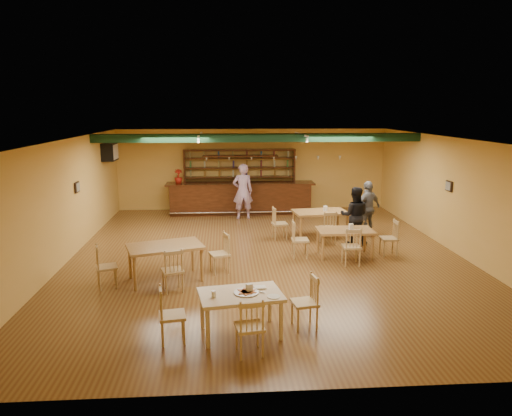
{
  "coord_description": "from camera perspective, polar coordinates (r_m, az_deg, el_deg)",
  "views": [
    {
      "loc": [
        -1.09,
        -11.75,
        3.75
      ],
      "look_at": [
        -0.23,
        0.6,
        1.15
      ],
      "focal_mm": 33.39,
      "sensor_mm": 36.0,
      "label": 1
    }
  ],
  "objects": [
    {
      "name": "floor",
      "position": [
        12.38,
        1.28,
        -5.77
      ],
      "size": [
        12.0,
        12.0,
        0.0
      ],
      "primitive_type": "plane",
      "color": "brown",
      "rests_on": "ground"
    },
    {
      "name": "ceiling_beam",
      "position": [
        14.62,
        0.32,
        8.41
      ],
      "size": [
        10.0,
        0.3,
        0.25
      ],
      "primitive_type": "cube",
      "color": "black",
      "rests_on": "ceiling"
    },
    {
      "name": "track_rail_left",
      "position": [
        15.19,
        -6.72,
        8.73
      ],
      "size": [
        0.05,
        2.5,
        0.05
      ],
      "primitive_type": "cube",
      "color": "silver",
      "rests_on": "ceiling"
    },
    {
      "name": "track_rail_right",
      "position": [
        15.37,
        5.42,
        8.79
      ],
      "size": [
        0.05,
        2.5,
        0.05
      ],
      "primitive_type": "cube",
      "color": "silver",
      "rests_on": "ceiling"
    },
    {
      "name": "ac_unit",
      "position": [
        16.43,
        -17.11,
        6.46
      ],
      "size": [
        0.34,
        0.7,
        0.48
      ],
      "primitive_type": "cube",
      "color": "silver",
      "rests_on": "wall_left"
    },
    {
      "name": "picture_left",
      "position": [
        13.48,
        -20.66,
        2.35
      ],
      "size": [
        0.04,
        0.34,
        0.28
      ],
      "primitive_type": "cube",
      "color": "black",
      "rests_on": "wall_left"
    },
    {
      "name": "picture_right",
      "position": [
        13.82,
        22.12,
        2.46
      ],
      "size": [
        0.04,
        0.34,
        0.28
      ],
      "primitive_type": "cube",
      "color": "black",
      "rests_on": "wall_right"
    },
    {
      "name": "bar_counter",
      "position": [
        17.21,
        -1.87,
        1.19
      ],
      "size": [
        5.31,
        0.85,
        1.13
      ],
      "primitive_type": "cube",
      "color": "black",
      "rests_on": "ground"
    },
    {
      "name": "back_bar_hutch",
      "position": [
        17.73,
        -1.95,
        3.39
      ],
      "size": [
        4.11,
        0.4,
        2.28
      ],
      "primitive_type": "cube",
      "color": "black",
      "rests_on": "ground"
    },
    {
      "name": "poinsettia",
      "position": [
        17.14,
        -9.29,
        3.77
      ],
      "size": [
        0.36,
        0.36,
        0.5
      ],
      "primitive_type": "imported",
      "rotation": [
        0.0,
        0.0,
        0.35
      ],
      "color": "#A11B0E",
      "rests_on": "bar_counter"
    },
    {
      "name": "dining_table_b",
      "position": [
        14.23,
        7.67,
        -1.9
      ],
      "size": [
        1.66,
        1.11,
        0.78
      ],
      "primitive_type": "cube",
      "rotation": [
        0.0,
        0.0,
        0.12
      ],
      "color": "olive",
      "rests_on": "ground"
    },
    {
      "name": "dining_table_c",
      "position": [
        10.79,
        -10.78,
        -6.44
      ],
      "size": [
        1.82,
        1.4,
        0.8
      ],
      "primitive_type": "cube",
      "rotation": [
        0.0,
        0.0,
        0.31
      ],
      "color": "olive",
      "rests_on": "ground"
    },
    {
      "name": "dining_table_d",
      "position": [
        12.49,
        10.56,
        -4.12
      ],
      "size": [
        1.43,
        0.87,
        0.71
      ],
      "primitive_type": "cube",
      "rotation": [
        0.0,
        0.0,
        -0.01
      ],
      "color": "olive",
      "rests_on": "ground"
    },
    {
      "name": "near_table",
      "position": [
        8.2,
        -1.86,
        -12.54
      ],
      "size": [
        1.49,
        1.09,
        0.73
      ],
      "primitive_type": "cube",
      "rotation": [
        0.0,
        0.0,
        0.16
      ],
      "color": "beige",
      "rests_on": "ground"
    },
    {
      "name": "pizza_tray",
      "position": [
        8.05,
        -1.17,
        -10.1
      ],
      "size": [
        0.41,
        0.41,
        0.01
      ],
      "primitive_type": "cylinder",
      "rotation": [
        0.0,
        0.0,
        0.03
      ],
      "color": "silver",
      "rests_on": "near_table"
    },
    {
      "name": "parmesan_shaker",
      "position": [
        7.89,
        -5.08,
        -10.24
      ],
      "size": [
        0.08,
        0.08,
        0.11
      ],
      "primitive_type": "cylinder",
      "rotation": [
        0.0,
        0.0,
        0.16
      ],
      "color": "#EAE5C6",
      "rests_on": "near_table"
    },
    {
      "name": "napkin_stack",
      "position": [
        8.25,
        0.48,
        -9.5
      ],
      "size": [
        0.22,
        0.18,
        0.03
      ],
      "primitive_type": "cube",
      "rotation": [
        0.0,
        0.0,
        0.17
      ],
      "color": "white",
      "rests_on": "near_table"
    },
    {
      "name": "pizza_server",
      "position": [
        8.1,
        -0.14,
        -9.88
      ],
      "size": [
        0.32,
        0.25,
        0.0
      ],
      "primitive_type": "cube",
      "rotation": [
        0.0,
        0.0,
        -0.57
      ],
      "color": "silver",
      "rests_on": "pizza_tray"
    },
    {
      "name": "side_plate",
      "position": [
        7.91,
        2.14,
        -10.55
      ],
      "size": [
        0.25,
        0.25,
        0.01
      ],
      "primitive_type": "cylinder",
      "rotation": [
        0.0,
        0.0,
        0.16
      ],
      "color": "white",
      "rests_on": "near_table"
    },
    {
      "name": "patron_bar",
      "position": [
        16.33,
        -1.6,
        2.0
      ],
      "size": [
        0.74,
        0.53,
        1.91
      ],
      "primitive_type": "imported",
      "rotation": [
        0.0,
        0.0,
        3.26
      ],
      "color": "#8A479B",
      "rests_on": "ground"
    },
    {
      "name": "patron_right_a",
      "position": [
        13.57,
        11.7,
        -0.9
      ],
      "size": [
        0.92,
        0.79,
        1.62
      ],
      "primitive_type": "imported",
      "rotation": [
        0.0,
        0.0,
        2.89
      ],
      "color": "black",
      "rests_on": "ground"
    },
    {
      "name": "patron_right_b",
      "position": [
        14.57,
        13.26,
        -0.04
      ],
      "size": [
        1.03,
        0.84,
        1.65
      ],
      "primitive_type": "imported",
      "rotation": [
        0.0,
        0.0,
        3.68
      ],
      "color": "slate",
      "rests_on": "ground"
    }
  ]
}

